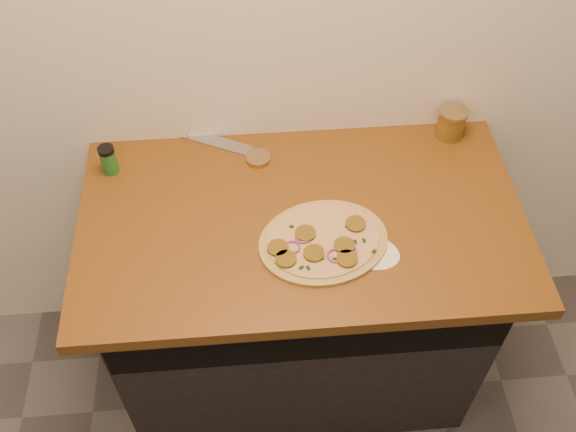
{
  "coord_description": "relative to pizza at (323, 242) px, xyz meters",
  "views": [
    {
      "loc": [
        -0.13,
        0.32,
        2.22
      ],
      "look_at": [
        -0.04,
        1.38,
        0.95
      ],
      "focal_mm": 40.0,
      "sensor_mm": 36.0,
      "label": 1
    }
  ],
  "objects": [
    {
      "name": "cabinet",
      "position": [
        -0.05,
        0.13,
        -0.48
      ],
      "size": [
        1.1,
        0.6,
        0.86
      ],
      "primitive_type": "cube",
      "color": "black",
      "rests_on": "ground"
    },
    {
      "name": "countertop",
      "position": [
        -0.05,
        0.1,
        -0.03
      ],
      "size": [
        1.2,
        0.7,
        0.04
      ],
      "primitive_type": "cube",
      "color": "brown",
      "rests_on": "cabinet"
    },
    {
      "name": "pizza",
      "position": [
        0.0,
        0.0,
        0.0
      ],
      "size": [
        0.4,
        0.4,
        0.02
      ],
      "color": "tan",
      "rests_on": "countertop"
    },
    {
      "name": "chefs_knife",
      "position": [
        -0.34,
        0.44,
        -0.0
      ],
      "size": [
        0.31,
        0.17,
        0.02
      ],
      "color": "#B7BAC1",
      "rests_on": "countertop"
    },
    {
      "name": "mason_jar_lid",
      "position": [
        -0.15,
        0.32,
        -0.0
      ],
      "size": [
        0.1,
        0.1,
        0.02
      ],
      "primitive_type": "cylinder",
      "rotation": [
        0.0,
        0.0,
        -0.4
      ],
      "color": "tan",
      "rests_on": "countertop"
    },
    {
      "name": "salsa_jar",
      "position": [
        0.42,
        0.38,
        0.04
      ],
      "size": [
        0.09,
        0.09,
        0.09
      ],
      "color": "#A42B10",
      "rests_on": "countertop"
    },
    {
      "name": "spice_shaker",
      "position": [
        -0.57,
        0.31,
        0.04
      ],
      "size": [
        0.05,
        0.05,
        0.09
      ],
      "color": "#216926",
      "rests_on": "countertop"
    },
    {
      "name": "flour_spill",
      "position": [
        0.12,
        -0.03,
        -0.01
      ],
      "size": [
        0.21,
        0.21,
        0.0
      ],
      "primitive_type": "cylinder",
      "rotation": [
        0.0,
        0.0,
        -0.42
      ],
      "color": "white",
      "rests_on": "countertop"
    }
  ]
}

